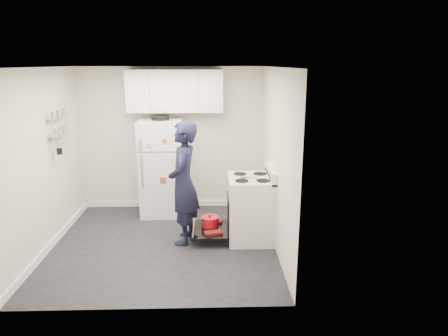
{
  "coord_description": "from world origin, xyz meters",
  "views": [
    {
      "loc": [
        0.71,
        -5.37,
        2.55
      ],
      "look_at": [
        0.89,
        0.32,
        1.05
      ],
      "focal_mm": 32.0,
      "sensor_mm": 36.0,
      "label": 1
    }
  ],
  "objects_px": {
    "electric_range": "(250,209)",
    "person": "(183,183)",
    "refrigerator": "(162,167)",
    "open_oven_door": "(210,226)"
  },
  "relations": [
    {
      "from": "electric_range",
      "to": "person",
      "type": "distance_m",
      "value": 1.05
    },
    {
      "from": "refrigerator",
      "to": "person",
      "type": "distance_m",
      "value": 1.24
    },
    {
      "from": "open_oven_door",
      "to": "person",
      "type": "xyz_separation_m",
      "value": [
        -0.38,
        -0.1,
        0.71
      ]
    },
    {
      "from": "open_oven_door",
      "to": "refrigerator",
      "type": "xyz_separation_m",
      "value": [
        -0.82,
        1.05,
        0.64
      ]
    },
    {
      "from": "electric_range",
      "to": "refrigerator",
      "type": "height_order",
      "value": "refrigerator"
    },
    {
      "from": "electric_range",
      "to": "open_oven_door",
      "type": "relative_size",
      "value": 1.57
    },
    {
      "from": "open_oven_door",
      "to": "electric_range",
      "type": "bearing_deg",
      "value": -4.41
    },
    {
      "from": "electric_range",
      "to": "open_oven_door",
      "type": "distance_m",
      "value": 0.66
    },
    {
      "from": "open_oven_door",
      "to": "refrigerator",
      "type": "relative_size",
      "value": 0.41
    },
    {
      "from": "electric_range",
      "to": "person",
      "type": "height_order",
      "value": "person"
    }
  ]
}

